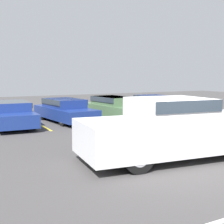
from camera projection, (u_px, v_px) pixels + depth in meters
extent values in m
plane|color=#423F3F|center=(183.00, 169.00, 8.14)|extent=(60.00, 60.00, 0.00)
cube|color=yellow|center=(38.00, 124.00, 15.61)|extent=(0.12, 4.49, 0.01)
cube|color=yellow|center=(91.00, 120.00, 16.97)|extent=(0.12, 4.49, 0.01)
cube|color=yellow|center=(136.00, 117.00, 18.33)|extent=(0.12, 4.49, 0.01)
cube|color=yellow|center=(174.00, 114.00, 19.69)|extent=(0.12, 4.49, 0.01)
cube|color=white|center=(178.00, 133.00, 9.21)|extent=(6.06, 2.71, 0.96)
cube|color=white|center=(170.00, 108.00, 9.01)|extent=(2.31, 2.14, 0.58)
cube|color=#2D3842|center=(170.00, 104.00, 8.99)|extent=(2.27, 2.20, 0.32)
cylinder|color=black|center=(207.00, 135.00, 10.69)|extent=(0.86, 0.42, 0.83)
cylinder|color=#ADADB2|center=(207.00, 135.00, 10.69)|extent=(0.49, 0.40, 0.45)
cylinder|color=black|center=(112.00, 143.00, 9.38)|extent=(0.86, 0.42, 0.83)
cylinder|color=#ADADB2|center=(112.00, 143.00, 9.38)|extent=(0.49, 0.40, 0.45)
cylinder|color=black|center=(138.00, 157.00, 7.80)|extent=(0.86, 0.42, 0.83)
cylinder|color=#ADADB2|center=(138.00, 157.00, 7.80)|extent=(0.49, 0.40, 0.45)
cube|color=navy|center=(12.00, 116.00, 14.82)|extent=(1.89, 4.59, 0.59)
cube|color=navy|center=(11.00, 106.00, 14.84)|extent=(1.60, 2.41, 0.41)
cube|color=#2D3842|center=(11.00, 104.00, 14.83)|extent=(1.67, 2.36, 0.25)
cylinder|color=black|center=(33.00, 122.00, 13.98)|extent=(0.25, 0.69, 0.68)
cylinder|color=#ADADB2|center=(33.00, 122.00, 13.98)|extent=(0.25, 0.38, 0.37)
cylinder|color=black|center=(22.00, 115.00, 16.32)|extent=(0.25, 0.69, 0.68)
cylinder|color=#ADADB2|center=(22.00, 115.00, 16.32)|extent=(0.25, 0.38, 0.37)
cube|color=navy|center=(65.00, 113.00, 16.42)|extent=(2.18, 4.69, 0.57)
cube|color=navy|center=(64.00, 103.00, 16.43)|extent=(1.75, 2.50, 0.44)
cube|color=#2D3842|center=(64.00, 101.00, 16.42)|extent=(1.81, 2.46, 0.27)
cylinder|color=black|center=(90.00, 117.00, 15.76)|extent=(0.30, 0.68, 0.66)
cylinder|color=#ADADB2|center=(90.00, 117.00, 15.76)|extent=(0.28, 0.39, 0.36)
cylinder|color=black|center=(63.00, 119.00, 14.95)|extent=(0.30, 0.68, 0.66)
cylinder|color=#ADADB2|center=(63.00, 119.00, 14.95)|extent=(0.28, 0.39, 0.36)
cylinder|color=black|center=(67.00, 112.00, 17.92)|extent=(0.30, 0.68, 0.66)
cylinder|color=#ADADB2|center=(67.00, 112.00, 17.92)|extent=(0.28, 0.39, 0.36)
cylinder|color=black|center=(42.00, 114.00, 17.11)|extent=(0.30, 0.68, 0.66)
cylinder|color=#ADADB2|center=(42.00, 114.00, 17.11)|extent=(0.28, 0.39, 0.36)
cube|color=#4C6B47|center=(114.00, 110.00, 17.58)|extent=(2.12, 4.87, 0.59)
cube|color=#4C6B47|center=(113.00, 101.00, 17.60)|extent=(1.71, 2.59, 0.45)
cube|color=#2D3842|center=(113.00, 99.00, 17.59)|extent=(1.78, 2.54, 0.27)
cylinder|color=black|center=(139.00, 114.00, 16.86)|extent=(0.26, 0.69, 0.67)
cylinder|color=#ADADB2|center=(139.00, 114.00, 16.86)|extent=(0.24, 0.39, 0.37)
cylinder|color=black|center=(117.00, 116.00, 16.06)|extent=(0.26, 0.69, 0.67)
cylinder|color=#ADADB2|center=(117.00, 116.00, 16.06)|extent=(0.24, 0.39, 0.37)
cylinder|color=black|center=(112.00, 109.00, 19.14)|extent=(0.26, 0.69, 0.67)
cylinder|color=#ADADB2|center=(112.00, 109.00, 19.14)|extent=(0.24, 0.39, 0.37)
cylinder|color=black|center=(91.00, 111.00, 18.34)|extent=(0.26, 0.69, 0.67)
cylinder|color=#ADADB2|center=(91.00, 111.00, 18.34)|extent=(0.24, 0.39, 0.37)
cube|color=navy|center=(154.00, 108.00, 18.84)|extent=(2.22, 4.43, 0.55)
cube|color=navy|center=(154.00, 99.00, 18.86)|extent=(1.81, 2.36, 0.47)
cube|color=#2D3842|center=(154.00, 98.00, 18.85)|extent=(1.88, 2.32, 0.28)
cylinder|color=black|center=(177.00, 111.00, 18.03)|extent=(0.27, 0.69, 0.68)
cylinder|color=#ADADB2|center=(177.00, 111.00, 18.03)|extent=(0.25, 0.39, 0.37)
cylinder|color=black|center=(153.00, 113.00, 17.41)|extent=(0.27, 0.69, 0.68)
cylinder|color=#ADADB2|center=(153.00, 113.00, 17.41)|extent=(0.25, 0.39, 0.37)
cylinder|color=black|center=(155.00, 107.00, 20.30)|extent=(0.27, 0.69, 0.68)
cylinder|color=#ADADB2|center=(155.00, 107.00, 20.30)|extent=(0.25, 0.39, 0.37)
cylinder|color=black|center=(133.00, 108.00, 19.68)|extent=(0.27, 0.69, 0.68)
cylinder|color=#ADADB2|center=(133.00, 108.00, 19.68)|extent=(0.25, 0.39, 0.37)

